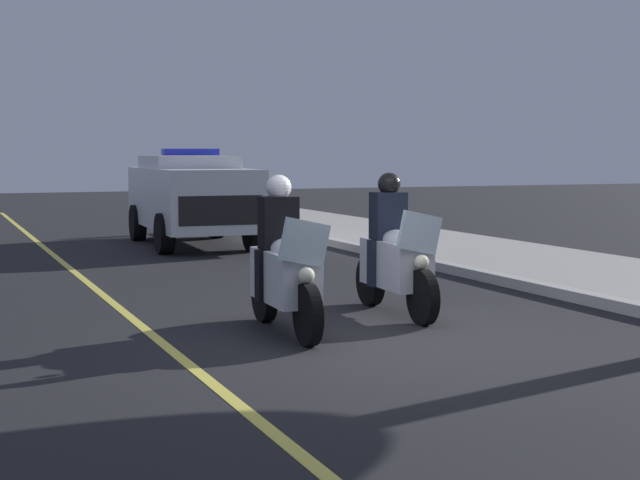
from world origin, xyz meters
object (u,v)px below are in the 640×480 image
object	(u,v)px
police_motorcycle_lead_right	(395,257)
cyclist_background	(222,198)
police_motorcycle_lead_left	(284,269)
police_suv	(192,195)

from	to	relation	value
police_motorcycle_lead_right	cyclist_background	bearing A→B (deg)	172.75
cyclist_background	police_motorcycle_lead_left	bearing A→B (deg)	-13.80
cyclist_background	police_suv	bearing A→B (deg)	-26.56
police_motorcycle_lead_left	cyclist_background	world-z (taller)	police_motorcycle_lead_left
police_motorcycle_lead_left	police_motorcycle_lead_right	world-z (taller)	same
police_motorcycle_lead_left	police_motorcycle_lead_right	xyz separation A→B (m)	(-0.58, 1.64, 0.00)
cyclist_background	police_motorcycle_lead_right	bearing A→B (deg)	-7.25
police_suv	cyclist_background	bearing A→B (deg)	153.44
police_motorcycle_lead_right	police_suv	world-z (taller)	police_suv
police_motorcycle_lead_right	cyclist_background	size ratio (longest dim) A/B	1.22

